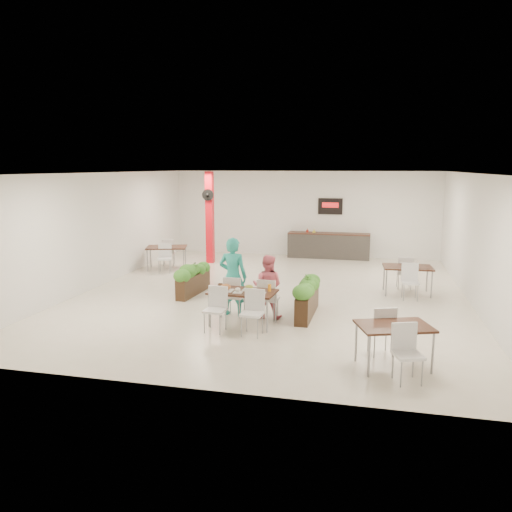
{
  "coord_description": "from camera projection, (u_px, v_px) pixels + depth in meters",
  "views": [
    {
      "loc": [
        2.51,
        -12.77,
        3.37
      ],
      "look_at": [
        -0.34,
        -0.51,
        1.1
      ],
      "focal_mm": 35.0,
      "sensor_mm": 36.0,
      "label": 1
    }
  ],
  "objects": [
    {
      "name": "ground",
      "position": [
        273.0,
        293.0,
        13.4
      ],
      "size": [
        12.0,
        12.0,
        0.0
      ],
      "primitive_type": "plane",
      "color": "beige",
      "rests_on": "ground"
    },
    {
      "name": "diner_woman",
      "position": [
        267.0,
        286.0,
        11.17
      ],
      "size": [
        0.74,
        0.59,
        1.43
      ],
      "primitive_type": "imported",
      "rotation": [
        0.0,
        0.0,
        3.07
      ],
      "color": "#F06B80",
      "rests_on": "ground"
    },
    {
      "name": "side_table_c",
      "position": [
        394.0,
        332.0,
        8.37
      ],
      "size": [
        1.4,
        1.67,
        0.92
      ],
      "rotation": [
        0.0,
        0.0,
        0.34
      ],
      "color": "black",
      "rests_on": "ground"
    },
    {
      "name": "red_column",
      "position": [
        210.0,
        216.0,
        17.41
      ],
      "size": [
        0.4,
        0.41,
        3.2
      ],
      "color": "red",
      "rests_on": "ground"
    },
    {
      "name": "room_shell",
      "position": [
        273.0,
        219.0,
        13.05
      ],
      "size": [
        10.1,
        12.1,
        3.22
      ],
      "color": "white",
      "rests_on": "ground"
    },
    {
      "name": "planter_left",
      "position": [
        193.0,
        276.0,
        13.26
      ],
      "size": [
        0.51,
        1.71,
        0.89
      ],
      "rotation": [
        0.0,
        0.0,
        1.49
      ],
      "color": "black",
      "rests_on": "ground"
    },
    {
      "name": "diner_man",
      "position": [
        233.0,
        277.0,
        11.32
      ],
      "size": [
        0.69,
        0.48,
        1.8
      ],
      "primitive_type": "imported",
      "rotation": [
        0.0,
        0.0,
        3.07
      ],
      "color": "teal",
      "rests_on": "ground"
    },
    {
      "name": "planter_right",
      "position": [
        307.0,
        295.0,
        11.33
      ],
      "size": [
        0.44,
        1.86,
        0.97
      ],
      "rotation": [
        0.0,
        0.0,
        1.55
      ],
      "color": "black",
      "rests_on": "ground"
    },
    {
      "name": "side_table_a",
      "position": [
        167.0,
        250.0,
        16.52
      ],
      "size": [
        1.49,
        1.67,
        0.92
      ],
      "rotation": [
        0.0,
        0.0,
        0.29
      ],
      "color": "black",
      "rests_on": "ground"
    },
    {
      "name": "service_counter",
      "position": [
        329.0,
        245.0,
        18.51
      ],
      "size": [
        3.0,
        0.64,
        2.2
      ],
      "color": "#312E2B",
      "rests_on": "ground"
    },
    {
      "name": "main_table",
      "position": [
        242.0,
        296.0,
        10.65
      ],
      "size": [
        1.46,
        1.71,
        0.92
      ],
      "rotation": [
        0.0,
        0.0,
        -0.07
      ],
      "color": "black",
      "rests_on": "ground"
    },
    {
      "name": "side_table_b",
      "position": [
        408.0,
        271.0,
        13.26
      ],
      "size": [
        1.31,
        1.64,
        0.92
      ],
      "rotation": [
        0.0,
        0.0,
        0.06
      ],
      "color": "black",
      "rests_on": "ground"
    }
  ]
}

